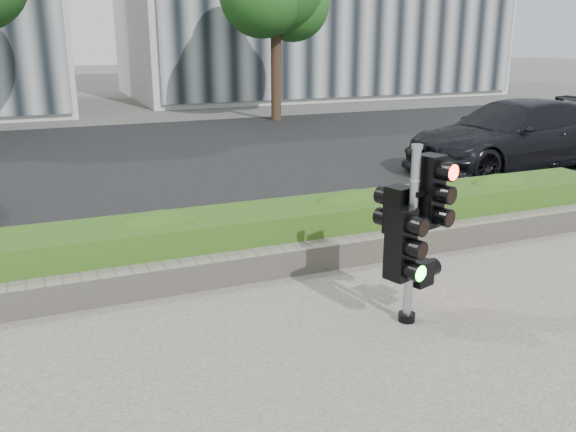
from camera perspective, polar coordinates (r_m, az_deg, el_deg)
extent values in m
plane|color=#51514C|center=(6.22, 4.57, -11.96)|extent=(120.00, 120.00, 0.00)
cube|color=black|center=(15.34, -12.75, 5.12)|extent=(60.00, 13.00, 0.02)
cube|color=gray|center=(8.87, -4.73, -2.57)|extent=(60.00, 0.25, 0.12)
cube|color=gray|center=(7.71, -1.85, -4.42)|extent=(12.00, 0.32, 0.34)
cube|color=#5B8A2A|center=(8.23, -3.48, -1.80)|extent=(12.00, 1.00, 0.68)
cylinder|color=black|center=(21.90, -1.13, 13.57)|extent=(0.36, 0.36, 3.58)
sphere|color=#134316|center=(22.48, 0.45, 19.21)|extent=(2.56, 2.56, 2.56)
cylinder|color=black|center=(6.71, 11.04, -9.25)|extent=(0.18, 0.18, 0.09)
cylinder|color=gray|center=(6.38, 11.48, -2.07)|extent=(0.09, 0.09, 1.86)
cylinder|color=gray|center=(6.15, 11.99, 6.37)|extent=(0.12, 0.12, 0.05)
cube|color=#FF1107|center=(6.39, 13.08, 2.32)|extent=(0.30, 0.30, 0.74)
cube|color=#14E51E|center=(6.21, 10.47, -2.58)|extent=(0.30, 0.30, 0.74)
cube|color=black|center=(6.45, 10.31, 0.52)|extent=(0.30, 0.30, 0.51)
cube|color=orange|center=(6.69, 12.15, -5.15)|extent=(0.30, 0.30, 0.27)
imported|color=black|center=(14.79, 20.29, 7.13)|extent=(5.39, 2.48, 1.53)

